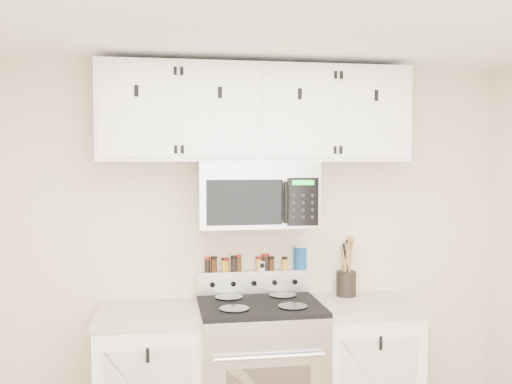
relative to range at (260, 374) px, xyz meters
The scene contains 19 objects.
back_wall 0.83m from the range, 90.00° to the left, with size 3.50×0.01×2.50m, color beige.
range is the anchor object (origin of this frame).
base_cabinet_left 0.69m from the range, behind, with size 0.64×0.62×0.92m.
base_cabinet_right 0.69m from the range, ahead, with size 0.64×0.62×0.92m.
microwave 1.15m from the range, 89.77° to the left, with size 0.76×0.44×0.42m.
upper_cabinets 1.67m from the range, 90.00° to the left, with size 2.00×0.35×0.62m.
utensil_crock 0.85m from the range, 18.05° to the left, with size 0.14×0.14×0.39m.
kitchen_timer 0.71m from the range, 78.02° to the left, with size 0.06×0.05×0.06m, color silver.
salt_canister 0.82m from the range, 40.57° to the left, with size 0.09×0.09×0.17m.
spice_jar_0 0.79m from the range, 137.60° to the left, with size 0.04×0.04×0.10m.
spice_jar_1 0.77m from the range, 133.15° to the left, with size 0.04×0.04×0.10m.
spice_jar_2 0.74m from the range, 124.53° to the left, with size 0.04×0.04×0.09m.
spice_jar_3 0.74m from the range, 123.31° to the left, with size 0.05×0.05×0.09m.
spice_jar_4 0.73m from the range, 114.29° to the left, with size 0.04×0.04×0.10m.
spice_jar_5 0.73m from the range, 108.96° to the left, with size 0.04×0.04×0.11m.
spice_jar_6 0.72m from the range, 82.11° to the left, with size 0.04×0.04×0.09m.
spice_jar_7 0.73m from the range, 72.68° to the left, with size 0.05×0.05×0.11m.
spice_jar_8 0.73m from the range, 65.60° to the left, with size 0.04×0.04×0.09m.
spice_jar_9 0.75m from the range, 51.96° to the left, with size 0.04×0.04×0.09m.
Camera 1 is at (-0.59, -2.08, 1.83)m, focal length 40.00 mm.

